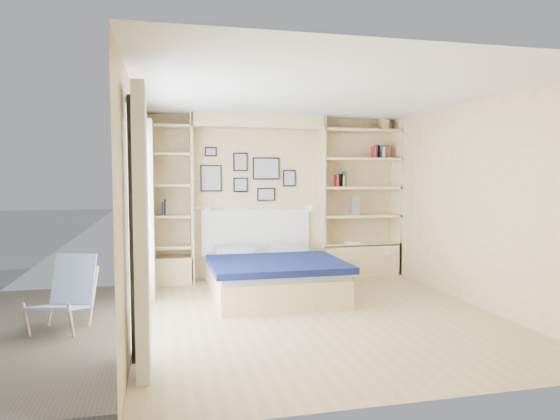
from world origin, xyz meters
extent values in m
plane|color=tan|center=(0.00, 0.00, 0.00)|extent=(4.50, 4.50, 0.00)
plane|color=beige|center=(0.00, 2.25, 1.25)|extent=(4.00, 0.00, 4.00)
plane|color=beige|center=(0.00, -2.25, 1.25)|extent=(4.00, 0.00, 4.00)
plane|color=beige|center=(-2.00, 0.00, 1.25)|extent=(0.00, 4.50, 4.50)
plane|color=beige|center=(2.00, 0.00, 1.25)|extent=(0.00, 4.50, 4.50)
plane|color=white|center=(0.00, 0.00, 2.50)|extent=(4.50, 4.50, 0.00)
cube|color=#DCBD83|center=(-1.30, 2.08, 1.25)|extent=(0.04, 0.35, 2.50)
cube|color=#DCBD83|center=(0.70, 2.08, 1.25)|extent=(0.04, 0.35, 2.50)
cube|color=#DCBD83|center=(-0.30, 2.08, 2.40)|extent=(2.00, 0.35, 0.20)
cube|color=#DCBD83|center=(1.98, 2.08, 1.25)|extent=(0.04, 0.35, 2.50)
cube|color=#DCBD83|center=(-1.98, 2.08, 1.25)|extent=(0.04, 0.35, 2.50)
cube|color=#DCBD83|center=(1.35, 2.08, 0.25)|extent=(1.30, 0.35, 0.50)
cube|color=#DCBD83|center=(-1.65, 2.08, 0.20)|extent=(0.70, 0.35, 0.40)
cube|color=black|center=(-1.97, 0.00, 2.23)|extent=(0.04, 2.08, 0.06)
cube|color=black|center=(-1.97, 0.00, 0.03)|extent=(0.04, 2.08, 0.06)
cube|color=black|center=(-1.97, -1.02, 1.10)|extent=(0.04, 0.06, 2.20)
cube|color=black|center=(-1.97, 1.02, 1.10)|extent=(0.04, 0.06, 2.20)
cube|color=silver|center=(-1.98, 0.00, 1.12)|extent=(0.01, 2.00, 2.20)
cube|color=white|center=(-1.88, -1.30, 1.15)|extent=(0.10, 0.45, 2.30)
cube|color=white|center=(-1.88, 1.30, 1.15)|extent=(0.10, 0.45, 2.30)
cube|color=#DCBD83|center=(1.35, 2.08, 0.50)|extent=(1.30, 0.35, 0.04)
cube|color=#DCBD83|center=(1.35, 2.08, 0.95)|extent=(1.30, 0.35, 0.04)
cube|color=#DCBD83|center=(1.35, 2.08, 1.40)|extent=(1.30, 0.35, 0.04)
cube|color=#DCBD83|center=(1.35, 2.08, 1.85)|extent=(1.30, 0.35, 0.04)
cube|color=#DCBD83|center=(1.35, 2.08, 2.30)|extent=(1.30, 0.35, 0.04)
cube|color=#DCBD83|center=(-1.65, 2.08, 0.55)|extent=(0.70, 0.35, 0.04)
cube|color=#DCBD83|center=(-1.65, 2.08, 1.00)|extent=(0.70, 0.35, 0.04)
cube|color=#DCBD83|center=(-1.65, 2.08, 1.45)|extent=(0.70, 0.35, 0.04)
cube|color=#DCBD83|center=(-1.65, 2.08, 1.90)|extent=(0.70, 0.35, 0.04)
cube|color=#DCBD83|center=(-1.65, 2.08, 2.30)|extent=(0.70, 0.35, 0.04)
cube|color=#DCBD83|center=(-0.31, 1.12, 0.17)|extent=(1.59, 1.98, 0.35)
cube|color=#A9AEB9|center=(-0.31, 1.12, 0.40)|extent=(1.55, 1.94, 0.10)
cube|color=#0B143E|center=(-0.31, 0.78, 0.47)|extent=(1.69, 1.39, 0.08)
cube|color=#A9AEB9|center=(-0.71, 1.81, 0.51)|extent=(0.55, 0.40, 0.12)
cube|color=#A9AEB9|center=(0.09, 1.81, 0.51)|extent=(0.55, 0.40, 0.12)
cube|color=white|center=(-0.31, 2.22, 0.72)|extent=(1.69, 0.04, 0.70)
cube|color=black|center=(-1.00, 2.23, 1.55)|extent=(0.32, 0.02, 0.40)
cube|color=gray|center=(-1.00, 2.21, 1.55)|extent=(0.28, 0.01, 0.36)
cube|color=black|center=(-0.55, 2.23, 1.80)|extent=(0.22, 0.02, 0.28)
cube|color=gray|center=(-0.55, 2.21, 1.80)|extent=(0.18, 0.01, 0.24)
cube|color=black|center=(-0.55, 2.23, 1.45)|extent=(0.22, 0.02, 0.22)
cube|color=gray|center=(-0.55, 2.21, 1.45)|extent=(0.18, 0.01, 0.18)
cube|color=black|center=(-0.15, 2.23, 1.70)|extent=(0.42, 0.02, 0.34)
cube|color=gray|center=(-0.15, 2.21, 1.70)|extent=(0.38, 0.01, 0.30)
cube|color=black|center=(-0.15, 2.23, 1.30)|extent=(0.28, 0.02, 0.20)
cube|color=gray|center=(-0.15, 2.21, 1.30)|extent=(0.24, 0.01, 0.16)
cube|color=black|center=(0.22, 2.23, 1.55)|extent=(0.20, 0.02, 0.26)
cube|color=gray|center=(0.22, 2.21, 1.55)|extent=(0.16, 0.01, 0.22)
cube|color=black|center=(-1.00, 2.23, 1.95)|extent=(0.18, 0.02, 0.14)
cube|color=gray|center=(-1.00, 2.21, 1.95)|extent=(0.14, 0.01, 0.10)
cylinder|color=silver|center=(-1.16, 2.00, 1.12)|extent=(0.20, 0.02, 0.02)
cone|color=white|center=(-1.06, 2.00, 1.10)|extent=(0.13, 0.12, 0.15)
cylinder|color=silver|center=(0.56, 2.00, 1.12)|extent=(0.20, 0.02, 0.02)
cone|color=white|center=(0.46, 2.00, 1.10)|extent=(0.13, 0.12, 0.15)
cube|color=#A51E1E|center=(0.95, 2.07, 1.51)|extent=(0.02, 0.15, 0.18)
cube|color=navy|center=(1.01, 2.07, 1.52)|extent=(0.03, 0.15, 0.20)
cube|color=black|center=(1.00, 2.07, 1.52)|extent=(0.03, 0.15, 0.19)
cube|color=#BFB28C|center=(1.05, 2.07, 1.50)|extent=(0.04, 0.15, 0.16)
cube|color=#295E32|center=(1.07, 2.07, 1.54)|extent=(0.03, 0.15, 0.24)
cube|color=#A51E1E|center=(1.57, 2.07, 1.96)|extent=(0.02, 0.15, 0.19)
cube|color=navy|center=(1.62, 2.07, 1.98)|extent=(0.03, 0.15, 0.21)
cube|color=black|center=(1.62, 2.07, 1.97)|extent=(0.03, 0.15, 0.19)
cube|color=#BFB28C|center=(1.71, 2.07, 1.96)|extent=(0.04, 0.15, 0.18)
cube|color=#23562D|center=(1.74, 2.07, 1.97)|extent=(0.03, 0.15, 0.20)
cube|color=#9E203C|center=(1.78, 2.07, 1.97)|extent=(0.03, 0.15, 0.21)
cube|color=navy|center=(-1.72, 2.07, 1.12)|extent=(0.02, 0.15, 0.19)
cube|color=black|center=(-1.68, 2.07, 1.13)|extent=(0.03, 0.15, 0.23)
cube|color=#BFB28C|center=(-1.67, 2.07, 1.12)|extent=(0.03, 0.15, 0.19)
cube|color=#DCBD83|center=(1.73, 2.07, 2.40)|extent=(0.13, 0.13, 0.15)
cone|color=#DCBD83|center=(1.73, 2.07, 2.51)|extent=(0.20, 0.20, 0.08)
cube|color=slate|center=(1.26, 2.07, 1.12)|extent=(0.12, 0.12, 0.30)
cube|color=white|center=(1.20, 2.02, 0.54)|extent=(0.22, 0.16, 0.03)
cylinder|color=tan|center=(-3.01, -0.21, 0.20)|extent=(0.06, 0.13, 0.39)
cylinder|color=tan|center=(-2.59, -0.31, 0.20)|extent=(0.06, 0.13, 0.39)
cylinder|color=tan|center=(-2.87, 0.32, 0.29)|extent=(0.11, 0.32, 0.64)
cylinder|color=tan|center=(-2.45, 0.21, 0.29)|extent=(0.11, 0.32, 0.64)
cube|color=#2F50A2|center=(-2.75, -0.07, 0.28)|extent=(0.56, 0.63, 0.14)
cube|color=#2F50A2|center=(-2.66, 0.29, 0.49)|extent=(0.48, 0.32, 0.52)
camera|label=1|loc=(-1.71, -5.35, 1.60)|focal=32.00mm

